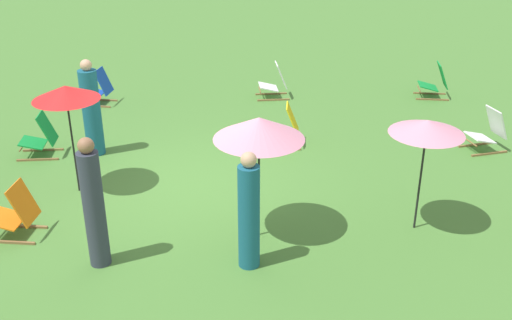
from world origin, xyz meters
TOP-DOWN VIEW (x-y plane):
  - ground_plane at (0.00, 0.00)m, footprint 40.00×40.00m
  - deckchair_0 at (1.45, -2.29)m, footprint 0.56×0.81m
  - deckchair_1 at (-1.44, 5.64)m, footprint 0.64×0.85m
  - deckchair_2 at (-4.55, 1.74)m, footprint 0.54×0.80m
  - deckchair_4 at (-4.49, 5.52)m, footprint 0.56×0.81m
  - deckchair_5 at (-4.19, -2.32)m, footprint 0.60×0.83m
  - deckchair_6 at (-1.34, -2.78)m, footprint 0.52×0.79m
  - deckchair_8 at (-1.74, 1.79)m, footprint 0.54×0.80m
  - umbrella_0 at (0.07, -1.76)m, footprint 1.05×1.05m
  - umbrella_1 at (1.36, 3.54)m, footprint 1.06×1.06m
  - umbrella_2 at (1.51, 1.21)m, footprint 1.26×1.26m
  - person_0 at (2.17, -0.95)m, footprint 0.30×0.30m
  - person_1 at (-1.44, -1.80)m, footprint 0.47×0.47m
  - person_2 at (2.25, 1.06)m, footprint 0.29×0.29m

SIDE VIEW (x-z plane):
  - ground_plane at x=0.00m, z-range 0.00..0.00m
  - deckchair_0 at x=1.45m, z-range -0.05..0.79m
  - deckchair_1 at x=-1.44m, z-range -0.05..0.79m
  - deckchair_2 at x=-4.55m, z-range -0.05..0.79m
  - deckchair_4 at x=-4.49m, z-range -0.05..0.79m
  - deckchair_5 at x=-4.19m, z-range -0.05..0.79m
  - deckchair_6 at x=-1.34m, z-range -0.05..0.79m
  - deckchair_8 at x=-1.74m, z-range -0.05..0.79m
  - person_2 at x=2.25m, z-range -0.04..1.63m
  - person_1 at x=-1.44m, z-range -0.06..1.77m
  - person_0 at x=2.17m, z-range -0.04..1.81m
  - umbrella_1 at x=1.36m, z-range 0.76..2.48m
  - umbrella_2 at x=1.51m, z-range 0.76..2.60m
  - umbrella_0 at x=0.07m, z-range 0.80..2.63m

